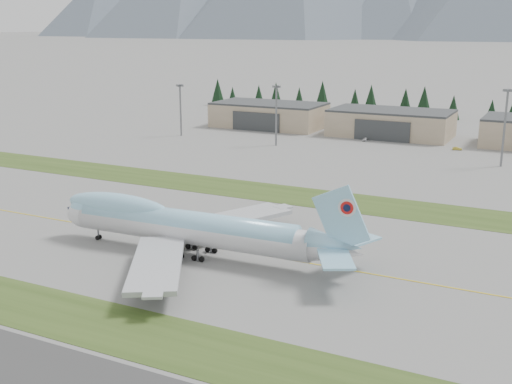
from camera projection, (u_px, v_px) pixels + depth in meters
The scene contains 11 objects.
ground at pixel (263, 255), 126.17m from camera, with size 7000.00×7000.00×0.00m, color #5F5F5D.
grass_strip_near at pixel (149, 336), 93.27m from camera, with size 400.00×14.00×0.08m, color #32491A.
grass_strip_far at pixel (340, 201), 165.13m from camera, with size 400.00×18.00×0.08m, color #32491A.
taxiway_line_main at pixel (263, 255), 126.17m from camera, with size 400.00×0.40×0.02m, color gold.
boeing_747_freighter at pixel (187, 226), 125.44m from camera, with size 66.03×57.26×17.47m.
hangar_left at pixel (269, 115), 284.86m from camera, with size 48.00×26.60×10.80m.
hangar_center at pixel (391, 123), 261.07m from camera, with size 48.00×26.60×10.80m.
floodlight_masts at pixel (401, 111), 218.41m from camera, with size 195.92×7.22×24.66m.
service_vehicle_a at pixel (365, 141), 251.45m from camera, with size 1.53×3.80×1.30m, color white.
service_vehicle_b at pixel (457, 150), 232.80m from camera, with size 1.21×3.44×1.13m, color #AE9B2B.
conifer_belt at pixel (461, 105), 306.41m from camera, with size 272.74×15.08×16.47m.
Camera 1 is at (51.87, -107.06, 43.86)m, focal length 45.00 mm.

